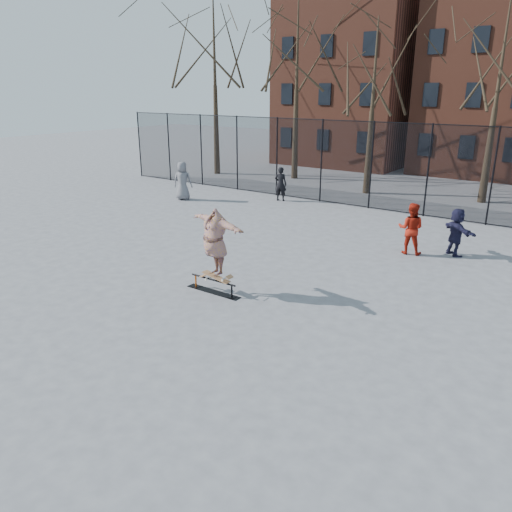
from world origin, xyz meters
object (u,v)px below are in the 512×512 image
Objects in this scene: skater at (215,244)px; bystander_navy at (456,232)px; bystander_red at (411,229)px; skateboard at (216,278)px; skate_rail at (213,287)px; bystander_black at (281,184)px; bystander_grey at (183,181)px.

skater reaches higher than bystander_navy.
bystander_navy is (1.31, 0.71, -0.07)m from bystander_red.
skateboard is at bearing 98.32° from bystander_navy.
bystander_red is (3.23, 6.54, 0.73)m from skate_rail.
skate_rail is at bearing -163.38° from skater.
bystander_black is (-5.06, 11.09, -0.57)m from skater.
skater is at bearing 99.98° from bystander_black.
bystander_black is at bearing 114.53° from skateboard.
bystander_grey is (-9.22, 8.42, -0.46)m from skater.
bystander_grey is 1.18× the size of bystander_navy.
bystander_black is (-5.06, 11.09, 0.41)m from skateboard.
bystander_black is 10.25m from bystander_navy.
bystander_black is (4.15, 2.67, -0.11)m from bystander_grey.
skater is (0.11, 0.00, 1.26)m from skate_rail.
skater is at bearing 0.00° from skateboard.
bystander_black is at bearing -174.65° from bystander_grey.
bystander_navy is (4.43, 7.24, -0.60)m from skater.
bystander_red reaches higher than bystander_black.
bystander_black is 9.37m from bystander_red.
skate_rail is at bearing 109.85° from bystander_grey.
bystander_black is 1.04× the size of bystander_navy.
bystander_grey reaches higher than bystander_black.
bystander_navy is at bearing 147.68° from bystander_grey.
bystander_grey is at bearing 18.17° from bystander_black.
bystander_black is at bearing 114.06° from skate_rail.
skate_rail is 0.78× the size of skater.
bystander_red reaches higher than skate_rail.
skate_rail is 8.58m from bystander_navy.
skateboard is 0.49× the size of bystander_grey.
bystander_grey is at bearing 34.86° from bystander_navy.
bystander_black is at bearing 131.16° from skater.
skateboard is at bearing 53.17° from bystander_red.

